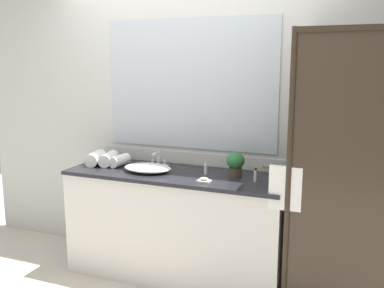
# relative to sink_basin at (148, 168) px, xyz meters

# --- Properties ---
(ground_plane) EXTENTS (8.00, 8.00, 0.00)m
(ground_plane) POSITION_rel_sink_basin_xyz_m (0.23, 0.04, -0.93)
(ground_plane) COLOR beige
(wall_back_with_mirror) EXTENTS (4.40, 0.06, 2.60)m
(wall_back_with_mirror) POSITION_rel_sink_basin_xyz_m (0.23, 0.38, 0.38)
(wall_back_with_mirror) COLOR silver
(wall_back_with_mirror) RESTS_ON ground_plane
(vanity_cabinet) EXTENTS (1.80, 0.58, 0.90)m
(vanity_cabinet) POSITION_rel_sink_basin_xyz_m (0.23, 0.05, -0.48)
(vanity_cabinet) COLOR silver
(vanity_cabinet) RESTS_ON ground_plane
(shower_enclosure) EXTENTS (1.20, 0.59, 2.00)m
(shower_enclosure) POSITION_rel_sink_basin_xyz_m (1.50, -0.15, 0.09)
(shower_enclosure) COLOR #2D2319
(shower_enclosure) RESTS_ON ground_plane
(sink_basin) EXTENTS (0.40, 0.29, 0.06)m
(sink_basin) POSITION_rel_sink_basin_xyz_m (0.00, 0.00, 0.00)
(sink_basin) COLOR white
(sink_basin) RESTS_ON vanity_cabinet
(faucet) EXTENTS (0.17, 0.12, 0.13)m
(faucet) POSITION_rel_sink_basin_xyz_m (0.00, 0.19, 0.01)
(faucet) COLOR silver
(faucet) RESTS_ON vanity_cabinet
(potted_plant) EXTENTS (0.14, 0.14, 0.19)m
(potted_plant) POSITION_rel_sink_basin_xyz_m (0.71, 0.13, 0.08)
(potted_plant) COLOR #473828
(potted_plant) RESTS_ON vanity_cabinet
(soap_dish) EXTENTS (0.10, 0.07, 0.04)m
(soap_dish) POSITION_rel_sink_basin_xyz_m (0.54, -0.12, -0.02)
(soap_dish) COLOR silver
(soap_dish) RESTS_ON vanity_cabinet
(amenity_bottle_body_wash) EXTENTS (0.03, 0.03, 0.10)m
(amenity_bottle_body_wash) POSITION_rel_sink_basin_xyz_m (0.89, 0.03, 0.02)
(amenity_bottle_body_wash) COLOR silver
(amenity_bottle_body_wash) RESTS_ON vanity_cabinet
(amenity_bottle_conditioner) EXTENTS (0.03, 0.03, 0.10)m
(amenity_bottle_conditioner) POSITION_rel_sink_basin_xyz_m (0.47, 0.10, 0.02)
(amenity_bottle_conditioner) COLOR silver
(amenity_bottle_conditioner) RESTS_ON vanity_cabinet
(rolled_towel_near_edge) EXTENTS (0.16, 0.25, 0.11)m
(rolled_towel_near_edge) POSITION_rel_sink_basin_xyz_m (-0.53, 0.04, 0.03)
(rolled_towel_near_edge) COLOR white
(rolled_towel_near_edge) RESTS_ON vanity_cabinet
(rolled_towel_middle) EXTENTS (0.16, 0.26, 0.11)m
(rolled_towel_middle) POSITION_rel_sink_basin_xyz_m (-0.42, 0.08, 0.02)
(rolled_towel_middle) COLOR white
(rolled_towel_middle) RESTS_ON vanity_cabinet
(rolled_towel_far_edge) EXTENTS (0.12, 0.21, 0.10)m
(rolled_towel_far_edge) POSITION_rel_sink_basin_xyz_m (-0.31, 0.08, 0.02)
(rolled_towel_far_edge) COLOR white
(rolled_towel_far_edge) RESTS_ON vanity_cabinet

